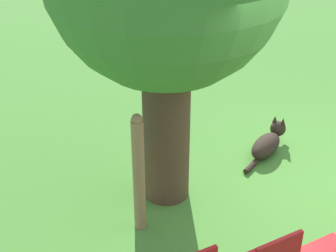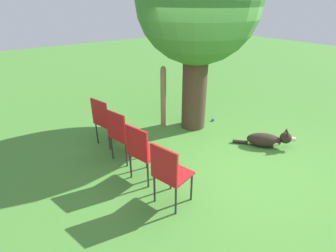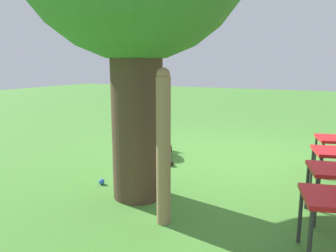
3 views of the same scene
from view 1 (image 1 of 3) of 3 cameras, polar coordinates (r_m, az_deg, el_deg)
The scene contains 4 objects.
ground_plane at distance 5.84m, azimuth 15.54°, elevation -8.02°, with size 30.00×30.00×0.00m, color #478433.
dog at distance 6.51m, azimuth 12.13°, elevation -1.98°, with size 0.81×0.93×0.41m.
fence_post at distance 4.77m, azimuth -3.59°, elevation -5.79°, with size 0.13×0.13×1.36m.
tennis_ball at distance 6.10m, azimuth -0.67°, elevation -4.71°, with size 0.07×0.07×0.07m.
Camera 1 is at (-3.98, 2.65, 3.36)m, focal length 50.00 mm.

